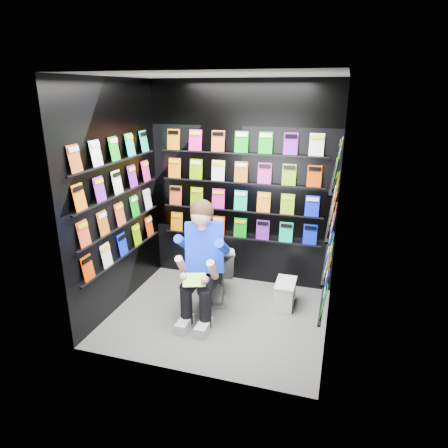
% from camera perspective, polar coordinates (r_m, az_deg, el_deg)
% --- Properties ---
extents(floor, '(2.40, 2.40, 0.00)m').
position_cam_1_polar(floor, '(4.70, -0.85, -12.99)').
color(floor, slate).
rests_on(floor, ground).
extents(ceiling, '(2.40, 2.40, 0.00)m').
position_cam_1_polar(ceiling, '(4.00, -1.04, 20.55)').
color(ceiling, white).
rests_on(ceiling, floor).
extents(wall_back, '(2.40, 0.04, 2.60)m').
position_cam_1_polar(wall_back, '(5.10, 2.51, 5.42)').
color(wall_back, black).
rests_on(wall_back, floor).
extents(wall_front, '(2.40, 0.04, 2.60)m').
position_cam_1_polar(wall_front, '(3.28, -6.28, -2.33)').
color(wall_front, black).
rests_on(wall_front, floor).
extents(wall_left, '(0.04, 2.00, 2.60)m').
position_cam_1_polar(wall_left, '(4.67, -15.15, 3.51)').
color(wall_left, black).
rests_on(wall_left, floor).
extents(wall_right, '(0.04, 2.00, 2.60)m').
position_cam_1_polar(wall_right, '(3.98, 15.73, 0.89)').
color(wall_right, black).
rests_on(wall_right, floor).
extents(comics_back, '(2.10, 0.06, 1.37)m').
position_cam_1_polar(comics_back, '(5.07, 2.42, 5.40)').
color(comics_back, '#D63F08').
rests_on(comics_back, wall_back).
extents(comics_left, '(0.06, 1.70, 1.37)m').
position_cam_1_polar(comics_left, '(4.65, -14.84, 3.55)').
color(comics_left, '#D63F08').
rests_on(comics_left, wall_left).
extents(comics_right, '(0.06, 1.70, 1.37)m').
position_cam_1_polar(comics_right, '(3.98, 15.30, 1.00)').
color(comics_right, '#D63F08').
rests_on(comics_right, wall_right).
extents(toilet, '(0.64, 0.85, 0.73)m').
position_cam_1_polar(toilet, '(4.93, -1.16, -6.55)').
color(toilet, white).
rests_on(toilet, floor).
extents(longbox, '(0.21, 0.38, 0.28)m').
position_cam_1_polar(longbox, '(4.89, 8.72, -9.97)').
color(longbox, silver).
rests_on(longbox, floor).
extents(longbox_lid, '(0.23, 0.40, 0.03)m').
position_cam_1_polar(longbox_lid, '(4.82, 8.81, -8.34)').
color(longbox_lid, silver).
rests_on(longbox_lid, longbox).
extents(reader, '(0.81, 0.97, 1.53)m').
position_cam_1_polar(reader, '(4.43, -2.71, -3.46)').
color(reader, '#0627F2').
rests_on(reader, toilet).
extents(held_comic, '(0.27, 0.21, 0.10)m').
position_cam_1_polar(held_comic, '(4.22, -4.27, -7.97)').
color(held_comic, green).
rests_on(held_comic, reader).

